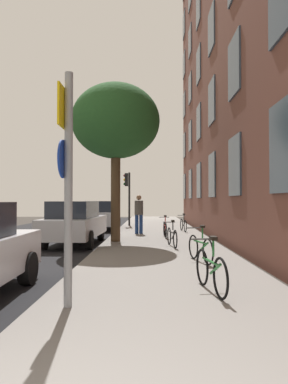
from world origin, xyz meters
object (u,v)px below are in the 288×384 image
traffic_light (128,189)px  tree_near (116,122)px  car_1 (75,222)px  pedestrian_0 (139,212)px  bicycle_1 (200,247)px  car_2 (102,215)px  bicycle_3 (165,229)px  sign_post (67,172)px  bicycle_2 (172,236)px  bicycle_0 (211,270)px  bicycle_4 (183,224)px

traffic_light → tree_near: bearing=-89.5°
car_1 → pedestrian_0: bearing=55.1°
bicycle_1 → pedestrian_0: 7.94m
bicycle_1 → pedestrian_0: size_ratio=0.87×
car_2 → bicycle_3: bearing=-58.1°
sign_post → bicycle_2: sign_post is taller
traffic_light → bicycle_1: bearing=-78.7°
traffic_light → bicycle_3: size_ratio=2.04×
bicycle_1 → bicycle_3: bicycle_3 is taller
bicycle_0 → bicycle_2: (-0.28, 6.00, -0.02)m
bicycle_0 → bicycle_4: bearing=86.9°
bicycle_3 → car_1: (-3.45, -1.60, 0.36)m
bicycle_0 → bicycle_1: (0.25, 3.00, -0.01)m
sign_post → pedestrian_0: bearing=86.6°
bicycle_0 → bicycle_1: size_ratio=1.02×
tree_near → bicycle_4: tree_near is taller
sign_post → traffic_light: sign_post is taller
bicycle_0 → traffic_light: bearing=98.4°
bicycle_2 → car_1: size_ratio=0.37×
sign_post → bicycle_0: (2.23, 0.89, -1.58)m
bicycle_2 → traffic_light: bearing=101.7°
sign_post → bicycle_0: size_ratio=2.14×
bicycle_2 → bicycle_3: bicycle_3 is taller
sign_post → tree_near: tree_near is taller
bicycle_2 → bicycle_4: 6.07m
car_1 → car_2: 7.00m
tree_near → bicycle_4: size_ratio=3.86×
bicycle_0 → pedestrian_0: pedestrian_0 is taller
sign_post → car_2: size_ratio=0.78×
traffic_light → car_2: bearing=-126.0°
tree_near → bicycle_2: size_ratio=3.57×
pedestrian_0 → tree_near: bearing=-104.1°
traffic_light → car_1: 9.11m
bicycle_1 → bicycle_4: (0.41, 9.00, -0.01)m
bicycle_2 → pedestrian_0: pedestrian_0 is taller
sign_post → bicycle_4: size_ratio=2.19×
bicycle_2 → bicycle_4: (0.93, 6.00, 0.00)m
sign_post → car_2: 15.42m
tree_near → bicycle_4: 6.79m
tree_near → bicycle_0: (2.33, -7.56, -4.16)m
bicycle_4 → car_2: (-4.41, 2.41, 0.38)m
bicycle_3 → bicycle_4: (1.04, 3.00, -0.02)m
pedestrian_0 → car_1: (-2.30, -3.30, -0.31)m
bicycle_1 → pedestrian_0: pedestrian_0 is taller
sign_post → traffic_light: size_ratio=1.04×
bicycle_1 → pedestrian_0: bearing=103.0°
bicycle_4 → car_1: car_1 is taller
pedestrian_0 → car_1: 4.04m
traffic_light → bicycle_0: size_ratio=2.06×
pedestrian_0 → bicycle_1: bearing=-77.0°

